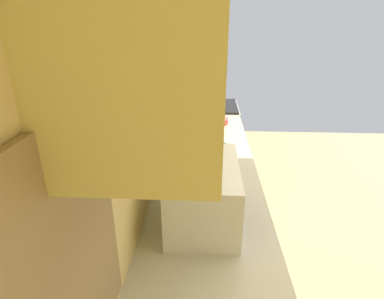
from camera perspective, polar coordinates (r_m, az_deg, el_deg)
The scene contains 8 objects.
ground_plane at distance 2.90m, azimuth 31.86°, elevation -19.85°, with size 6.62×6.62×0.00m, color tan.
wall_back at distance 1.91m, azimuth -8.03°, elevation 8.96°, with size 4.26×0.12×2.71m, color #ECCB7E.
counter_run at distance 1.96m, azimuth 2.56°, elevation -20.93°, with size 3.31×0.65×0.91m.
window_back_wall at distance 0.75m, azimuth -22.15°, elevation -20.97°, with size 0.57×0.02×0.67m.
oven_range at distance 3.64m, azimuth 3.15°, elevation 1.33°, with size 0.64×0.66×1.09m.
microwave at distance 1.48m, azimuth 2.21°, elevation -7.94°, with size 0.53×0.33×0.29m.
bowl at distance 2.91m, azimuth 4.85°, elevation 5.42°, with size 0.19×0.19×0.05m.
kettle at distance 2.05m, azimuth 5.53°, elevation -1.08°, with size 0.18×0.13×0.16m.
Camera 1 is at (-1.82, 1.35, 1.82)m, focal length 28.56 mm.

